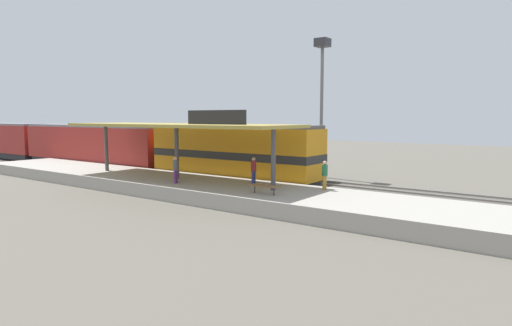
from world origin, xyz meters
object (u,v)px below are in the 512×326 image
Objects in this scene: light_mast at (322,78)px; person_walking at (254,169)px; freight_car at (256,154)px; passenger_carriage_front at (93,146)px; platform_bench at (264,186)px; person_waiting at (325,174)px; locomotive at (233,153)px; person_boarding at (176,169)px.

light_mast reaches higher than person_walking.
freight_car is 8.51m from light_mast.
passenger_carriage_front is 23.59m from light_mast.
platform_bench is at bearing -142.04° from freight_car.
person_waiting is (-10.52, -5.75, -6.54)m from light_mast.
light_mast is 6.84× the size of person_walking.
locomotive is 8.44× the size of person_walking.
light_mast is 15.68m from person_boarding.
person_boarding reaches higher than platform_bench.
person_boarding is (-2.72, 4.23, 0.00)m from person_walking.
person_walking is (-11.16, -1.04, -6.54)m from light_mast.
light_mast reaches higher than locomotive.
passenger_carriage_front reaches higher than person_walking.
person_walking is (2.64, 2.67, 0.51)m from platform_bench.
locomotive reaches higher than person_waiting.
person_waiting is 1.00× the size of person_boarding.
locomotive is at bearing 2.06° from person_boarding.
person_waiting is 4.75m from person_walking.
person_boarding is (-10.69, -1.37, -0.12)m from freight_car.
locomotive is 0.72× the size of passenger_carriage_front.
person_walking reaches higher than platform_bench.
person_boarding is at bearing -172.69° from freight_car.
freight_car is 1.03× the size of light_mast.
locomotive is at bearing 49.87° from platform_bench.
freight_car reaches higher than person_boarding.
platform_bench is at bearing 148.06° from person_waiting.
freight_car is at bearing 37.96° from platform_bench.
person_boarding is (-6.09, -18.22, -0.46)m from passenger_carriage_front.
locomotive is at bearing 156.38° from light_mast.
person_walking is (-7.96, -5.60, -0.12)m from freight_car.
locomotive reaches higher than platform_bench.
passenger_carriage_front is 27.30m from person_waiting.
light_mast is (3.20, -4.56, 6.43)m from freight_car.
person_walking is (-3.36, -4.45, -0.56)m from locomotive.
locomotive reaches higher than freight_car.
locomotive is 1.20× the size of freight_car.
freight_car is (4.60, 1.15, -0.44)m from locomotive.
person_walking is at bearing -144.88° from freight_car.
person_waiting is at bearing -95.72° from passenger_carriage_front.
freight_car is (4.60, -16.85, -0.34)m from passenger_carriage_front.
person_waiting is 9.55m from person_boarding.
light_mast is at bearing -12.94° from person_boarding.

